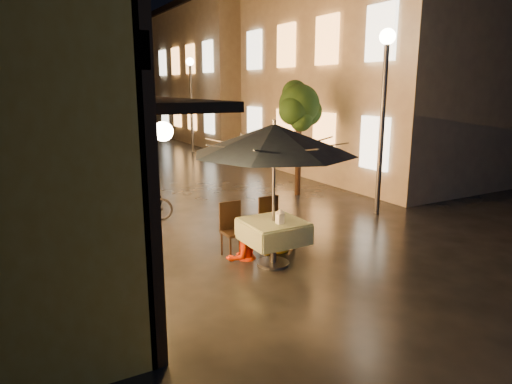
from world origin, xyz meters
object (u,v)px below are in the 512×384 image
streetlamp_near (384,89)px  cafe_table (273,231)px  person_yellow (279,213)px  patio_umbrella (274,139)px  bicycle_0 (137,204)px  person_orange (241,221)px  table_lantern (280,216)px

streetlamp_near → cafe_table: 4.78m
cafe_table → person_yellow: (0.44, 0.52, 0.14)m
patio_umbrella → bicycle_0: (-1.34, 3.65, -1.74)m
person_orange → person_yellow: bearing=165.1°
table_lantern → bicycle_0: 4.11m
cafe_table → patio_umbrella: bearing=-26.6°
patio_umbrella → person_orange: 1.60m
person_yellow → cafe_table: bearing=43.0°
streetlamp_near → table_lantern: (-3.87, -1.76, -2.00)m
cafe_table → table_lantern: table_lantern is taller
table_lantern → person_orange: 0.83m
cafe_table → streetlamp_near: bearing=21.9°
streetlamp_near → person_orange: (-4.20, -1.04, -2.24)m
person_orange → patio_umbrella: bearing=108.1°
cafe_table → person_yellow: size_ratio=0.68×
person_orange → person_yellow: (0.77, -0.00, 0.05)m
table_lantern → person_yellow: (0.44, 0.72, -0.19)m
patio_umbrella → person_yellow: 1.57m
table_lantern → bicycle_0: table_lantern is taller
table_lantern → person_orange: (-0.34, 0.73, -0.24)m
streetlamp_near → bicycle_0: (-5.21, 2.10, -2.51)m
streetlamp_near → person_yellow: size_ratio=2.89×
cafe_table → bicycle_0: size_ratio=0.64×
cafe_table → person_yellow: bearing=49.9°
cafe_table → patio_umbrella: 1.56m
person_yellow → bicycle_0: (-1.78, 3.13, -0.32)m
table_lantern → patio_umbrella: bearing=90.0°
patio_umbrella → person_orange: (-0.34, 0.52, -1.47)m
streetlamp_near → patio_umbrella: bearing=-158.1°
patio_umbrella → table_lantern: patio_umbrella is taller
table_lantern → person_orange: bearing=114.8°
cafe_table → person_orange: bearing=122.7°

